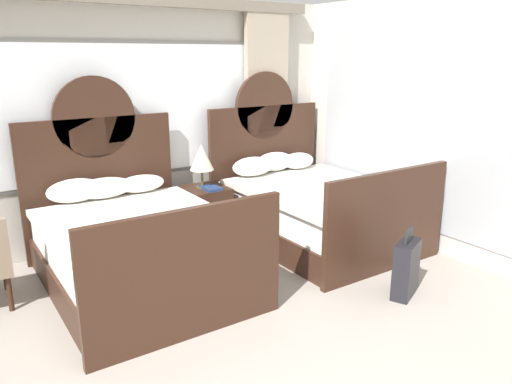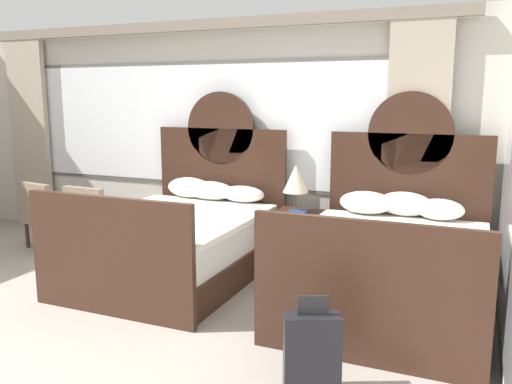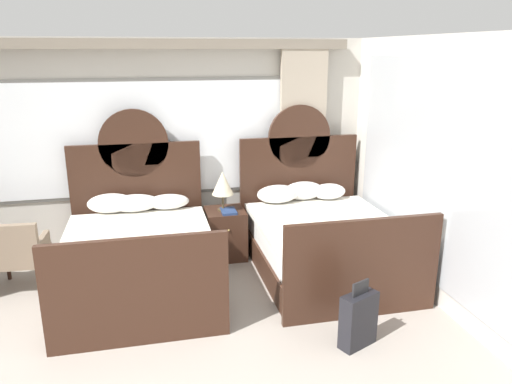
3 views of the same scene
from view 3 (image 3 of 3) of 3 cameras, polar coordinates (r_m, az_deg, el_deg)
wall_back_window at (r=6.32m, az=-17.71°, el=5.18°), size 6.79×0.22×2.70m
wall_right_mirror at (r=5.15m, az=21.50°, el=1.69°), size 0.08×4.23×2.70m
bed_near_window at (r=5.51m, az=-13.53°, el=-7.21°), size 1.60×2.14×1.87m
bed_near_mirror at (r=5.85m, az=7.75°, el=-5.47°), size 1.60×2.14×1.87m
nightstand_between_beds at (r=6.19m, az=-3.60°, el=-4.88°), size 0.49×0.51×0.63m
table_lamp_on_nightstand at (r=5.98m, az=-3.94°, el=1.00°), size 0.27×0.27×0.50m
book_on_nightstand at (r=6.00m, az=-3.24°, el=-2.26°), size 0.18×0.26×0.03m
armchair_by_window_left at (r=5.90m, az=-26.18°, el=-6.30°), size 0.57×0.57×0.82m
suitcase_on_floor at (r=4.54m, az=11.91°, el=-14.42°), size 0.38×0.28×0.63m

